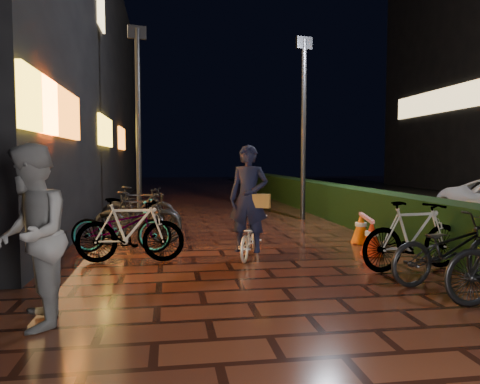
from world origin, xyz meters
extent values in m
plane|color=#381911|center=(0.00, 0.00, 0.00)|extent=(80.00, 80.00, 0.00)
cube|color=black|center=(3.30, 8.00, 0.50)|extent=(0.70, 20.00, 1.00)
imported|color=slate|center=(-2.92, -1.06, 0.95)|extent=(0.90, 1.06, 1.91)
cube|color=yellow|center=(-3.45, 1.50, 2.60)|extent=(0.08, 2.00, 0.90)
cube|color=orange|center=(-3.45, 3.00, 2.60)|extent=(0.08, 3.00, 0.90)
cube|color=yellow|center=(-3.45, 9.00, 2.60)|extent=(0.08, 2.80, 0.90)
cube|color=orange|center=(-3.45, 14.00, 2.60)|extent=(0.08, 2.20, 0.90)
cube|color=#FFD88C|center=(-3.45, 8.50, 6.20)|extent=(0.06, 1.20, 1.20)
cube|color=#FFD88C|center=(13.45, 18.00, 5.00)|extent=(0.06, 10.00, 1.30)
cylinder|color=black|center=(2.31, 7.01, 2.57)|extent=(0.17, 0.17, 5.13)
cube|color=black|center=(2.31, 7.01, 5.03)|extent=(0.50, 0.20, 0.35)
cylinder|color=black|center=(-2.38, 7.80, 2.73)|extent=(0.18, 0.18, 5.46)
cube|color=black|center=(-2.38, 7.80, 5.35)|extent=(0.53, 0.20, 0.37)
imported|color=silver|center=(-0.11, 2.02, 0.36)|extent=(0.97, 1.47, 0.73)
imported|color=black|center=(-0.15, 1.92, 1.06)|extent=(0.80, 0.67, 1.86)
cube|color=brown|center=(0.04, 1.82, 1.03)|extent=(0.35, 0.25, 0.24)
cone|color=red|center=(2.12, 1.92, 0.32)|extent=(0.41, 0.41, 0.65)
cone|color=orange|center=(2.42, 3.08, 0.32)|extent=(0.41, 0.41, 0.65)
cube|color=#EB520C|center=(2.12, 1.92, 0.01)|extent=(0.43, 0.43, 0.03)
cube|color=#E8430C|center=(2.42, 3.08, 0.01)|extent=(0.43, 0.43, 0.03)
cube|color=red|center=(2.27, 2.50, 0.61)|extent=(0.40, 1.36, 0.06)
cube|color=black|center=(3.32, 2.47, 0.39)|extent=(0.59, 0.50, 0.04)
cylinder|color=black|center=(3.08, 2.33, 0.18)|extent=(0.03, 0.03, 0.37)
cylinder|color=black|center=(3.51, 2.27, 0.18)|extent=(0.03, 0.03, 0.37)
cylinder|color=black|center=(3.13, 2.67, 0.18)|extent=(0.03, 0.03, 0.37)
cylinder|color=black|center=(3.55, 2.61, 0.18)|extent=(0.03, 0.03, 0.37)
cube|color=#0C31A3|center=(3.32, 2.47, 0.55)|extent=(0.43, 0.38, 0.29)
cylinder|color=black|center=(3.16, 2.35, 0.53)|extent=(0.30, 0.34, 0.94)
imported|color=black|center=(-2.41, 2.85, 0.49)|extent=(1.95, 0.93, 0.99)
imported|color=black|center=(-2.18, 4.49, 0.49)|extent=(1.94, 0.85, 0.99)
imported|color=black|center=(-2.17, 3.61, 0.55)|extent=(1.87, 0.72, 1.09)
imported|color=black|center=(-2.18, 1.95, 0.55)|extent=(1.85, 0.62, 1.09)
imported|color=black|center=(-2.26, 5.38, 0.55)|extent=(1.88, 0.80, 1.09)
imported|color=black|center=(-2.31, 6.50, 0.49)|extent=(1.96, 0.95, 0.99)
imported|color=black|center=(2.26, 0.70, 0.55)|extent=(1.88, 0.78, 1.09)
imported|color=black|center=(2.34, -0.12, 0.49)|extent=(1.95, 0.93, 0.99)
camera|label=1|loc=(-1.51, -6.06, 1.74)|focal=35.00mm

